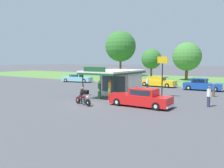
% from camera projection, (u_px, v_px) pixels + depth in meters
% --- Properties ---
extents(ground_plane, '(300.00, 300.00, 0.00)m').
position_uv_depth(ground_plane, '(89.00, 103.00, 21.98)').
color(ground_plane, '#4C4C51').
extents(grass_verge_strip, '(120.00, 24.00, 0.01)m').
position_uv_depth(grass_verge_strip, '(183.00, 80.00, 47.07)').
color(grass_verge_strip, '#56843D').
rests_on(grass_verge_strip, ground).
extents(service_station_kiosk, '(4.32, 6.94, 3.32)m').
position_uv_depth(service_station_kiosk, '(119.00, 81.00, 26.46)').
color(service_station_kiosk, silver).
rests_on(service_station_kiosk, ground).
extents(gas_pump_nearside, '(0.44, 0.44, 1.85)m').
position_uv_depth(gas_pump_nearside, '(99.00, 90.00, 24.49)').
color(gas_pump_nearside, slate).
rests_on(gas_pump_nearside, ground).
extents(gas_pump_offside, '(0.44, 0.44, 2.01)m').
position_uv_depth(gas_pump_offside, '(110.00, 91.00, 23.78)').
color(gas_pump_offside, slate).
rests_on(gas_pump_offside, ground).
extents(motorcycle_with_rider, '(2.20, 0.91, 1.58)m').
position_uv_depth(motorcycle_with_rider, '(83.00, 98.00, 21.07)').
color(motorcycle_with_rider, black).
rests_on(motorcycle_with_rider, ground).
extents(featured_classic_sedan, '(5.54, 1.92, 1.57)m').
position_uv_depth(featured_classic_sedan, '(141.00, 98.00, 20.34)').
color(featured_classic_sedan, red).
rests_on(featured_classic_sedan, ground).
extents(parked_car_back_row_right, '(5.30, 2.36, 1.48)m').
position_uv_depth(parked_car_back_row_right, '(120.00, 79.00, 41.30)').
color(parked_car_back_row_right, '#E55993').
rests_on(parked_car_back_row_right, ground).
extents(parked_car_second_row_spare, '(5.67, 2.15, 1.48)m').
position_uv_depth(parked_car_second_row_spare, '(158.00, 82.00, 35.57)').
color(parked_car_second_row_spare, gold).
rests_on(parked_car_second_row_spare, ground).
extents(parked_car_back_row_centre_right, '(5.03, 2.19, 1.57)m').
position_uv_depth(parked_car_back_row_centre_right, '(202.00, 85.00, 31.24)').
color(parked_car_back_row_centre_right, '#19479E').
rests_on(parked_car_back_row_centre_right, ground).
extents(parked_car_back_row_far_left, '(5.82, 3.18, 1.45)m').
position_uv_depth(parked_car_back_row_far_left, '(77.00, 78.00, 42.93)').
color(parked_car_back_row_far_left, '#7AC6D1').
rests_on(parked_car_back_row_far_left, ground).
extents(bystander_chatting_near_pumps, '(0.39, 0.39, 1.76)m').
position_uv_depth(bystander_chatting_near_pumps, '(209.00, 96.00, 20.10)').
color(bystander_chatting_near_pumps, '#2D3351').
rests_on(bystander_chatting_near_pumps, ground).
extents(bystander_standing_back_lot, '(0.34, 0.34, 1.49)m').
position_uv_depth(bystander_standing_back_lot, '(214.00, 90.00, 25.66)').
color(bystander_standing_back_lot, brown).
rests_on(bystander_standing_back_lot, ground).
extents(bystander_strolling_foreground, '(0.34, 0.34, 1.60)m').
position_uv_depth(bystander_strolling_foreground, '(147.00, 83.00, 31.93)').
color(bystander_strolling_foreground, black).
rests_on(bystander_strolling_foreground, ground).
extents(tree_oak_far_left, '(5.54, 5.60, 7.42)m').
position_uv_depth(tree_oak_far_left, '(187.00, 57.00, 46.37)').
color(tree_oak_far_left, brown).
rests_on(tree_oak_far_left, ground).
extents(tree_oak_right, '(4.47, 4.47, 6.45)m').
position_uv_depth(tree_oak_right, '(151.00, 59.00, 52.86)').
color(tree_oak_right, brown).
rests_on(tree_oak_right, ground).
extents(tree_oak_distant_spare, '(7.41, 7.41, 10.98)m').
position_uv_depth(tree_oak_distant_spare, '(121.00, 46.00, 57.56)').
color(tree_oak_distant_spare, brown).
rests_on(tree_oak_distant_spare, ground).
extents(roadside_pole_sign, '(1.10, 0.12, 4.33)m').
position_uv_depth(roadside_pole_sign, '(162.00, 69.00, 24.80)').
color(roadside_pole_sign, black).
rests_on(roadside_pole_sign, ground).
extents(spare_tire_stack, '(0.60, 0.60, 0.54)m').
position_uv_depth(spare_tire_stack, '(86.00, 92.00, 27.15)').
color(spare_tire_stack, black).
rests_on(spare_tire_stack, ground).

